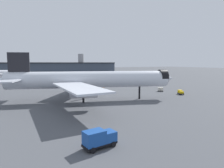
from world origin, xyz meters
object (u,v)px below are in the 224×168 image
(traffic_cone_wingtip, at_px, (109,87))
(traffic_cone_near_nose, at_px, (104,87))
(baggage_cart_trailing, at_px, (161,89))
(baggage_tug_wing, at_px, (181,92))
(airliner_near_gate, at_px, (90,80))
(service_truck_front, at_px, (99,138))

(traffic_cone_wingtip, bearing_deg, traffic_cone_near_nose, -163.45)
(baggage_cart_trailing, relative_size, traffic_cone_near_nose, 5.16)
(baggage_tug_wing, relative_size, traffic_cone_near_nose, 6.41)
(baggage_tug_wing, height_order, traffic_cone_near_nose, baggage_tug_wing)
(airliner_near_gate, xyz_separation_m, service_truck_front, (-11.14, -37.22, -5.92))
(baggage_cart_trailing, bearing_deg, service_truck_front, -102.08)
(service_truck_front, bearing_deg, baggage_cart_trailing, 32.13)
(service_truck_front, relative_size, baggage_tug_wing, 1.63)
(baggage_cart_trailing, height_order, traffic_cone_wingtip, baggage_cart_trailing)
(service_truck_front, xyz_separation_m, traffic_cone_near_nose, (29.20, 67.09, -1.31))
(airliner_near_gate, distance_m, traffic_cone_wingtip, 38.81)
(airliner_near_gate, relative_size, traffic_cone_near_nose, 113.34)
(airliner_near_gate, bearing_deg, service_truck_front, -91.25)
(service_truck_front, height_order, traffic_cone_wingtip, service_truck_front)
(service_truck_front, distance_m, traffic_cone_near_nose, 73.18)
(service_truck_front, xyz_separation_m, baggage_tug_wing, (51.00, 33.16, -0.62))
(service_truck_front, bearing_deg, airliner_near_gate, 63.62)
(airliner_near_gate, xyz_separation_m, baggage_tug_wing, (39.86, -4.06, -6.54))
(baggage_cart_trailing, relative_size, traffic_cone_wingtip, 3.60)
(traffic_cone_near_nose, relative_size, traffic_cone_wingtip, 0.70)
(traffic_cone_near_nose, distance_m, traffic_cone_wingtip, 4.24)
(baggage_tug_wing, relative_size, traffic_cone_wingtip, 4.48)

